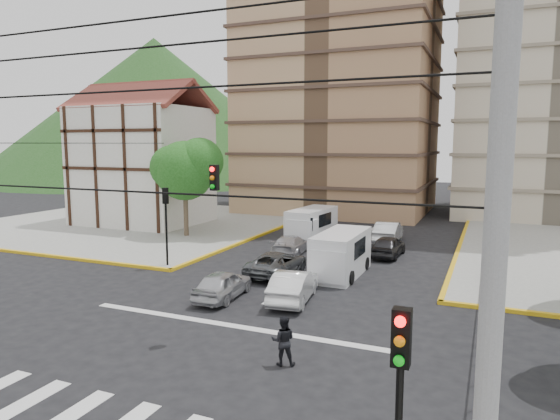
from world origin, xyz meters
The scene contains 21 objects.
ground centered at (0.00, 0.00, 0.00)m, with size 160.00×160.00×0.00m, color black.
sidewalk_nw centered at (-20.00, 20.00, 0.07)m, with size 26.00×26.00×0.15m, color gray.
crosswalk_stripes centered at (0.00, -6.00, 0.01)m, with size 12.00×2.40×0.01m, color silver.
stop_line centered at (0.00, 1.20, 0.01)m, with size 13.00×0.40×0.01m, color silver.
tudor_building centered at (-19.00, 20.00, 5.25)m, with size 10.80×8.05×12.23m.
distant_hill centered at (-55.00, 70.00, 14.00)m, with size 70.00×70.00×28.00m, color #1B4717.
park_fence centered at (9.00, 4.50, 0.00)m, with size 0.10×22.50×1.66m, color black, non-canonical shape.
tree_tudor centered at (-11.90, 16.01, 5.22)m, with size 5.39×4.40×7.43m.
traffic_light_se centered at (7.80, -7.80, 3.11)m, with size 0.28×0.22×4.40m.
traffic_light_nw centered at (-7.80, 7.80, 3.11)m, with size 0.28×0.22×4.40m.
traffic_light_hanging centered at (0.00, -2.04, 5.90)m, with size 18.00×9.12×0.92m.
utility_pole_se centered at (9.00, -9.00, 4.77)m, with size 1.40×0.28×9.00m.
van_right_lane centered at (1.70, 9.87, 1.13)m, with size 2.16×5.15×2.32m.
van_left_lane centered at (-3.04, 18.54, 1.12)m, with size 2.47×5.27×2.30m.
car_silver_front_left centered at (-2.08, 4.07, 0.65)m, with size 1.54×3.82×1.30m, color #B6B7BB.
car_white_front_right centered at (1.00, 5.02, 0.70)m, with size 1.48×4.25×1.40m, color white.
car_grey_mid_left centered at (-1.45, 8.77, 0.64)m, with size 2.11×4.59×1.27m, color #56595D.
car_silver_rear_left centered at (-2.64, 13.69, 0.62)m, with size 1.73×4.26×1.24m, color #BAB9BF.
car_darkgrey_mid_right centered at (3.16, 15.52, 0.67)m, with size 1.58×3.92×1.34m, color #252427.
car_white_rear_right centered at (2.26, 20.23, 0.74)m, with size 1.57×4.49×1.48m, color silver.
pedestrian_crosswalk centered at (3.10, -1.18, 0.80)m, with size 0.78×0.61×1.60m, color black.
Camera 1 is at (8.94, -15.07, 6.97)m, focal length 32.00 mm.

